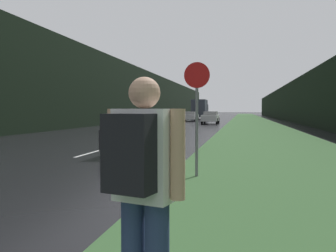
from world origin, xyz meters
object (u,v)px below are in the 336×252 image
Objects in this scene: car_oncoming at (190,116)px; delivery_truck at (200,109)px; car_passing_near at (145,133)px; car_passing_far at (211,117)px; stop_sign at (197,109)px; hitchhiker_with_backpack at (142,185)px.

delivery_truck reaches higher than car_oncoming.
car_passing_near is 0.93× the size of car_passing_far.
stop_sign is 0.62× the size of car_passing_near.
hitchhiker_with_backpack is 61.73m from delivery_truck.
stop_sign is 0.38× the size of delivery_truck.
car_passing_far is (-2.91, 39.32, -0.29)m from hitchhiker_with_backpack.
car_oncoming is at bearing -68.02° from car_passing_far.
car_oncoming is at bearing -90.00° from delivery_truck.
stop_sign is at bearing 108.12° from hitchhiker_with_backpack.
hitchhiker_with_backpack is at bearing 105.39° from car_passing_near.
car_passing_near is 38.33m from car_oncoming.
stop_sign is 0.57× the size of car_oncoming.
delivery_truck is at bearing -80.25° from car_passing_far.
delivery_truck reaches higher than car_passing_far.
car_passing_far is 0.99× the size of car_oncoming.
car_oncoming is (-6.35, 42.80, -0.91)m from stop_sign.
hitchhiker_with_backpack is at bearing -82.17° from car_oncoming.
stop_sign reaches higher than car_oncoming.
stop_sign is 5.94m from hitchhiker_with_backpack.
car_passing_near is 28.76m from car_passing_far.
hitchhiker_with_backpack is 49.16m from car_oncoming.
stop_sign is 5.39m from car_passing_near.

